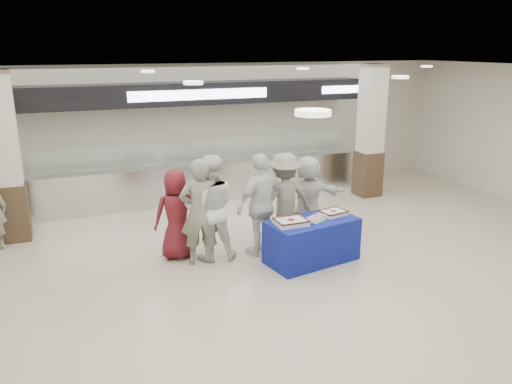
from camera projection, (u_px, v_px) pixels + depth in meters
name	position (u px, v px, depth m)	size (l,w,h in m)	color
ground	(299.00, 299.00, 7.37)	(14.00, 14.00, 0.00)	beige
serving_line	(198.00, 153.00, 11.85)	(8.70, 0.85, 2.80)	silver
column_left	(6.00, 162.00, 9.24)	(0.55, 0.55, 3.20)	#362718
column_right	(370.00, 134.00, 12.11)	(0.55, 0.55, 3.20)	#362718
display_table	(312.00, 241.00, 8.57)	(1.55, 0.78, 0.75)	navy
sheet_cake_left	(291.00, 221.00, 8.24)	(0.51, 0.40, 0.10)	white
sheet_cake_right	(333.00, 212.00, 8.72)	(0.49, 0.41, 0.09)	white
cupcake_tray	(315.00, 218.00, 8.46)	(0.46, 0.43, 0.06)	#BCBCC1
civilian_maroon	(177.00, 214.00, 8.62)	(0.78, 0.51, 1.59)	maroon
soldier_a	(200.00, 212.00, 8.34)	(0.67, 0.44, 1.84)	slate
chef_tall	(210.00, 208.00, 8.54)	(0.90, 0.70, 1.86)	white
chef_short	(261.00, 205.00, 8.75)	(1.08, 0.45, 1.84)	white
soldier_b	(284.00, 200.00, 9.17)	(1.13, 0.65, 1.75)	slate
civilian_white	(308.00, 196.00, 9.61)	(1.50, 0.48, 1.61)	white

